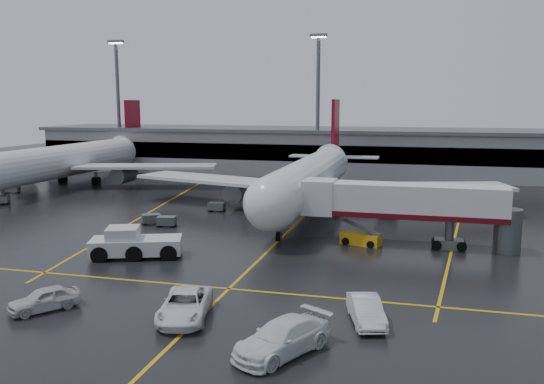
# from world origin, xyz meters

# --- Properties ---
(ground) EXTENTS (220.00, 220.00, 0.00)m
(ground) POSITION_xyz_m (0.00, 0.00, 0.00)
(ground) COLOR black
(ground) RESTS_ON ground
(apron_line_centre) EXTENTS (0.25, 90.00, 0.02)m
(apron_line_centre) POSITION_xyz_m (0.00, 0.00, 0.01)
(apron_line_centre) COLOR gold
(apron_line_centre) RESTS_ON ground
(apron_line_stop) EXTENTS (60.00, 0.25, 0.02)m
(apron_line_stop) POSITION_xyz_m (0.00, -22.00, 0.01)
(apron_line_stop) COLOR gold
(apron_line_stop) RESTS_ON ground
(apron_line_left) EXTENTS (9.99, 69.35, 0.02)m
(apron_line_left) POSITION_xyz_m (-20.00, 10.00, 0.01)
(apron_line_left) COLOR gold
(apron_line_left) RESTS_ON ground
(apron_line_right) EXTENTS (7.57, 69.64, 0.02)m
(apron_line_right) POSITION_xyz_m (18.00, 10.00, 0.01)
(apron_line_right) COLOR gold
(apron_line_right) RESTS_ON ground
(terminal) EXTENTS (122.00, 19.00, 8.60)m
(terminal) POSITION_xyz_m (0.00, 47.93, 4.32)
(terminal) COLOR gray
(terminal) RESTS_ON ground
(light_mast_left) EXTENTS (3.00, 1.20, 25.45)m
(light_mast_left) POSITION_xyz_m (-45.00, 42.00, 14.47)
(light_mast_left) COLOR #595B60
(light_mast_left) RESTS_ON ground
(light_mast_mid) EXTENTS (3.00, 1.20, 25.45)m
(light_mast_mid) POSITION_xyz_m (-5.00, 42.00, 14.47)
(light_mast_mid) COLOR #595B60
(light_mast_mid) RESTS_ON ground
(main_airliner) EXTENTS (48.80, 45.60, 14.10)m
(main_airliner) POSITION_xyz_m (0.00, 9.70, 4.21)
(main_airliner) COLOR silver
(main_airliner) RESTS_ON ground
(second_airliner) EXTENTS (48.80, 45.60, 14.10)m
(second_airliner) POSITION_xyz_m (-42.00, 21.70, 4.21)
(second_airliner) COLOR silver
(second_airliner) RESTS_ON ground
(jet_bridge) EXTENTS (19.90, 3.40, 6.05)m
(jet_bridge) POSITION_xyz_m (11.87, -6.00, 3.93)
(jet_bridge) COLOR silver
(jet_bridge) RESTS_ON ground
(pushback_tractor) EXTENTS (8.40, 5.63, 2.79)m
(pushback_tractor) POSITION_xyz_m (-10.89, -15.93, 1.11)
(pushback_tractor) COLOR silver
(pushback_tractor) RESTS_ON ground
(belt_loader) EXTENTS (4.03, 2.56, 2.37)m
(belt_loader) POSITION_xyz_m (7.96, -6.46, 0.59)
(belt_loader) COLOR gold
(belt_loader) RESTS_ON ground
(service_van_a) EXTENTS (4.14, 6.63, 1.71)m
(service_van_a) POSITION_xyz_m (-0.82, -28.04, 0.85)
(service_van_a) COLOR white
(service_van_a) RESTS_ON ground
(service_van_b) EXTENTS (5.25, 6.66, 1.80)m
(service_van_b) POSITION_xyz_m (6.28, -31.40, 0.90)
(service_van_b) COLOR white
(service_van_b) RESTS_ON ground
(service_van_c) EXTENTS (3.03, 5.19, 1.62)m
(service_van_c) POSITION_xyz_m (10.24, -25.91, 0.81)
(service_van_c) COLOR silver
(service_van_c) RESTS_ON ground
(service_van_d) EXTENTS (4.15, 4.70, 1.54)m
(service_van_d) POSITION_xyz_m (-10.22, -29.09, 0.77)
(service_van_d) COLOR silver
(service_van_d) RESTS_ON ground
(baggage_cart_a) EXTENTS (2.20, 1.63, 1.12)m
(baggage_cart_a) POSITION_xyz_m (-13.47, -3.82, 0.63)
(baggage_cart_a) COLOR #595B60
(baggage_cart_a) RESTS_ON ground
(baggage_cart_b) EXTENTS (2.38, 2.22, 1.12)m
(baggage_cart_b) POSITION_xyz_m (-15.69, -3.09, 0.63)
(baggage_cart_b) COLOR #595B60
(baggage_cart_b) RESTS_ON ground
(baggage_cart_c) EXTENTS (2.07, 1.40, 1.12)m
(baggage_cart_c) POSITION_xyz_m (-11.21, 5.79, 0.63)
(baggage_cart_c) COLOR #595B60
(baggage_cart_c) RESTS_ON ground
(baggage_cart_d) EXTENTS (2.29, 1.83, 1.12)m
(baggage_cart_d) POSITION_xyz_m (-45.90, 11.56, 0.63)
(baggage_cart_d) COLOR #595B60
(baggage_cart_d) RESTS_ON ground
(baggage_cart_e) EXTENTS (2.35, 1.97, 1.12)m
(baggage_cart_e) POSITION_xyz_m (-40.87, 3.25, 0.63)
(baggage_cart_e) COLOR #595B60
(baggage_cart_e) RESTS_ON ground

